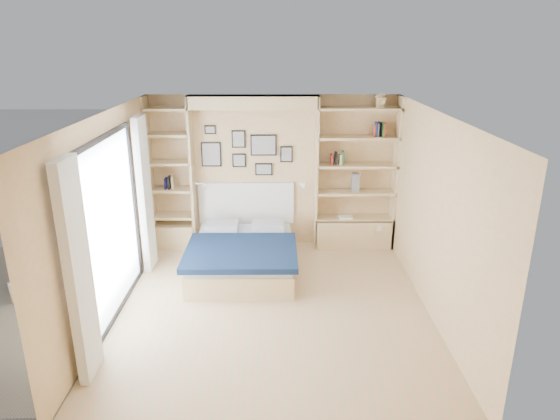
{
  "coord_description": "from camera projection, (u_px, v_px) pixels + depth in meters",
  "views": [
    {
      "loc": [
        0.06,
        -5.72,
        3.31
      ],
      "look_at": [
        0.11,
        0.9,
        1.05
      ],
      "focal_mm": 32.0,
      "sensor_mm": 36.0,
      "label": 1
    }
  ],
  "objects": [
    {
      "name": "bed",
      "position": [
        243.0,
        254.0,
        7.47
      ],
      "size": [
        1.59,
        2.08,
        1.07
      ],
      "color": "#D2B07F",
      "rests_on": "ground"
    },
    {
      "name": "deck_chair",
      "position": [
        28.0,
        269.0,
        6.81
      ],
      "size": [
        0.66,
        0.83,
        0.73
      ],
      "rotation": [
        0.0,
        0.0,
        0.37
      ],
      "color": "tan",
      "rests_on": "ground"
    },
    {
      "name": "reading_lamps",
      "position": [
        254.0,
        185.0,
        8.01
      ],
      "size": [
        1.92,
        0.12,
        0.15
      ],
      "color": "silver",
      "rests_on": "ground"
    },
    {
      "name": "photo_gallery",
      "position": [
        245.0,
        151.0,
        8.06
      ],
      "size": [
        1.48,
        0.02,
        0.82
      ],
      "color": "black",
      "rests_on": "ground"
    },
    {
      "name": "ground",
      "position": [
        272.0,
        308.0,
        6.48
      ],
      "size": [
        4.5,
        4.5,
        0.0
      ],
      "primitive_type": "plane",
      "color": "tan",
      "rests_on": "ground"
    },
    {
      "name": "shelf_decor",
      "position": [
        343.0,
        147.0,
        7.89
      ],
      "size": [
        3.51,
        0.23,
        2.03
      ],
      "color": "#A51E1E",
      "rests_on": "ground"
    },
    {
      "name": "room_shell",
      "position": [
        247.0,
        195.0,
        7.57
      ],
      "size": [
        4.5,
        4.5,
        4.5
      ],
      "color": "#E2BE85",
      "rests_on": "ground"
    }
  ]
}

